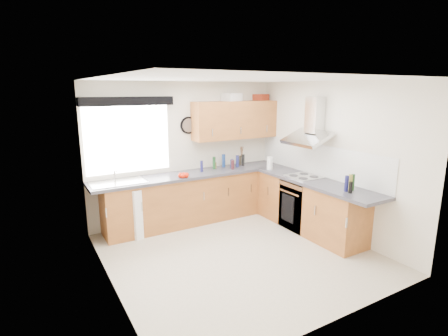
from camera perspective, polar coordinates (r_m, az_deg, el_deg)
ground_plane at (r=5.31m, az=2.35°, el=-13.77°), size 3.60×3.60×0.00m
ceiling at (r=4.75m, az=2.64°, el=14.32°), size 3.60×3.60×0.02m
wall_back at (r=6.44m, az=-6.20°, el=2.67°), size 3.60×0.02×2.50m
wall_front at (r=3.56m, az=18.41°, el=-6.25°), size 3.60×0.02×2.50m
wall_left at (r=4.22m, az=-18.61°, el=-3.31°), size 0.02×3.60×2.50m
wall_right at (r=6.02m, az=17.06°, el=1.49°), size 0.02×3.60×2.50m
window at (r=6.04m, az=-15.39°, el=4.50°), size 1.40×0.02×1.10m
window_blind at (r=5.90m, az=-15.52°, el=10.47°), size 1.50×0.18×0.14m
splashback at (r=6.23m, az=14.95°, el=1.33°), size 0.01×3.00×0.54m
base_cab_back at (r=6.34m, az=-5.77°, el=-5.13°), size 3.00×0.58×0.86m
base_cab_corner at (r=7.11m, az=6.09°, el=-3.15°), size 0.60×0.60×0.86m
base_cab_right at (r=6.13m, az=13.67°, el=-6.06°), size 0.58×2.10×0.86m
worktop_back at (r=6.24m, az=-4.99°, el=-1.04°), size 3.60×0.62×0.05m
worktop_right at (r=5.89m, az=14.84°, el=-2.27°), size 0.62×2.42×0.05m
sink at (r=5.81m, az=-16.95°, el=-1.95°), size 0.84×0.46×0.10m
oven at (r=6.23m, az=12.65°, el=-5.75°), size 0.56×0.58×0.85m
hob_plate at (r=6.09m, az=12.87°, el=-1.36°), size 0.52×0.52×0.01m
extractor_hood at (r=6.02m, az=13.98°, el=6.67°), size 0.52×0.78×0.66m
upper_cabinets at (r=6.65m, az=1.87°, el=7.85°), size 1.70×0.35×0.70m
washing_machine at (r=6.06m, az=-13.62°, el=-6.49°), size 0.71×0.70×0.82m
wall_clock at (r=6.35m, az=-5.74°, el=6.94°), size 0.31×0.04×0.31m
casserole at (r=6.70m, az=1.26°, el=11.50°), size 0.40×0.34×0.14m
storage_box at (r=7.08m, az=6.03°, el=11.41°), size 0.32×0.29×0.12m
utensil_pot at (r=6.94m, az=2.89°, el=1.22°), size 0.12×0.12×0.15m
kitchen_roll at (r=6.53m, az=7.48°, el=0.78°), size 0.13×0.13×0.23m
tomato_cluster at (r=5.94m, az=-6.63°, el=-1.17°), size 0.21×0.21×0.08m
jar_0 at (r=6.92m, az=2.73°, el=1.30°), size 0.07×0.07×0.17m
jar_1 at (r=6.56m, az=-1.39°, el=0.42°), size 0.04×0.04×0.12m
jar_2 at (r=6.71m, az=0.02°, el=0.71°), size 0.05×0.05×0.12m
jar_3 at (r=6.69m, az=2.19°, el=1.12°), size 0.06×0.06×0.22m
jar_4 at (r=6.49m, az=1.42°, el=0.55°), size 0.06×0.06×0.17m
jar_5 at (r=6.81m, az=3.13°, el=1.31°), size 0.06×0.06×0.22m
jar_6 at (r=6.68m, az=-0.07°, el=1.21°), size 0.06×0.06×0.24m
jar_7 at (r=6.29m, az=-3.68°, el=0.28°), size 0.05×0.05×0.20m
jar_8 at (r=6.58m, az=1.28°, el=0.69°), size 0.06×0.06×0.17m
jar_9 at (r=6.52m, az=-1.63°, el=0.84°), size 0.06×0.06×0.23m
bottle_0 at (r=5.38m, az=19.38°, el=-2.42°), size 0.06×0.06×0.23m
bottle_1 at (r=5.47m, az=19.99°, el=-2.20°), size 0.07×0.07×0.24m
bottle_2 at (r=5.47m, az=20.28°, el=-2.20°), size 0.05×0.05×0.24m
bottle_3 at (r=5.32m, az=19.96°, el=-3.01°), size 0.05×0.05×0.17m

